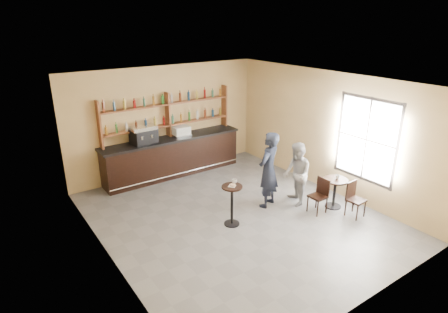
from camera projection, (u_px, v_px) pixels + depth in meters
floor at (236, 217)px, 8.92m from camera, size 7.00×7.00×0.00m
ceiling at (238, 82)px, 7.80m from camera, size 7.00×7.00×0.00m
wall_back at (166, 120)px, 11.05m from camera, size 7.00×0.00×7.00m
wall_front at (375, 219)px, 5.67m from camera, size 7.00×0.00×7.00m
wall_left at (104, 187)px, 6.76m from camera, size 0.00×7.00×7.00m
wall_right at (327, 132)px, 9.97m from camera, size 0.00×7.00×7.00m
window_pane at (366, 140)px, 9.01m from camera, size 0.00×2.00×2.00m
window_frame at (366, 140)px, 9.00m from camera, size 0.04×1.70×2.10m
shelf_unit at (168, 114)px, 10.88m from camera, size 4.00×0.26×1.40m
liquor_bottles at (168, 109)px, 10.82m from camera, size 3.68×0.10×1.00m
bar_counter at (173, 156)px, 11.13m from camera, size 4.28×0.84×1.16m
espresso_machine at (144, 135)px, 10.38m from camera, size 0.75×0.54×0.49m
pastry_case at (181, 131)px, 11.04m from camera, size 0.53×0.44×0.29m
pedestal_table at (232, 205)px, 8.44m from camera, size 0.61×0.61×0.96m
napkin at (232, 186)px, 8.27m from camera, size 0.21×0.21×0.00m
donut at (233, 185)px, 8.26m from camera, size 0.18×0.18×0.05m
cup_pedestal at (234, 181)px, 8.41m from camera, size 0.12×0.12×0.09m
man_main at (268, 170)px, 9.15m from camera, size 0.82×0.69×1.92m
cafe_table at (334, 193)px, 9.27m from camera, size 0.65×0.65×0.75m
cup_cafe at (337, 177)px, 9.15m from camera, size 0.14×0.14×0.10m
chair_west at (318, 196)px, 9.00m from camera, size 0.38×0.38×0.86m
chair_south at (356, 200)px, 8.82m from camera, size 0.39×0.39×0.86m
patron_second at (296, 174)px, 9.28m from camera, size 0.90×0.98×1.61m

